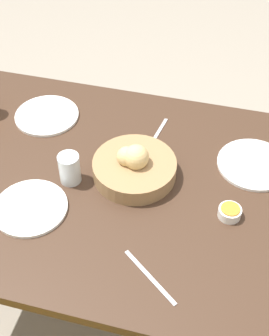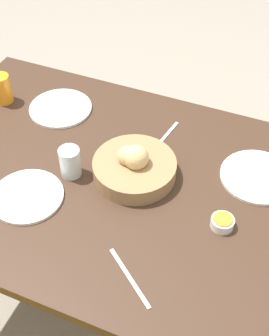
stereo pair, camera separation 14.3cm
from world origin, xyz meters
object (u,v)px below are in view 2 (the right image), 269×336
Objects in this scene: water_tumbler at (70,162)px; fork_silver at (129,278)px; plate_near_right at (61,108)px; juice_glass at (2,89)px; plate_far_center at (27,196)px; spoon_coffee at (167,134)px; bread_basket at (134,167)px; plate_near_left at (258,177)px; jam_bowl_honey at (222,222)px.

water_tumbler reaches higher than fork_silver.
juice_glass is at bearing 9.05° from plate_near_right.
plate_far_center is 1.44× the size of spoon_coffee.
plate_far_center is at bearing 62.27° from water_tumbler.
juice_glass is at bearing -15.61° from bread_basket.
bread_basket is at bearing 20.97° from plate_near_left.
spoon_coffee is at bearing -13.79° from plate_near_left.
plate_near_left and plate_far_center have the same top height.
plate_near_right is at bearing -22.97° from jam_bowl_honey.
bread_basket is 0.42m from plate_near_right.
water_tumbler is at bearing 53.53° from spoon_coffee.
jam_bowl_honey is (-0.30, 0.09, -0.02)m from bread_basket.
fork_silver is at bearing 139.09° from water_tumbler.
plate_near_left is at bearing 178.33° from juice_glass.
bread_basket reaches higher than plate_far_center.
spoon_coffee is at bearing -175.10° from juice_glass.
bread_basket is at bearing -16.21° from jam_bowl_honey.
plate_far_center is at bearing 56.20° from spoon_coffee.
fork_silver is at bearing 144.83° from juice_glass.
water_tumbler is at bearing -117.73° from plate_far_center.
plate_near_left is 0.34m from spoon_coffee.
jam_bowl_honey is (-0.56, -0.12, 0.01)m from plate_far_center.
juice_glass reaches higher than plate_far_center.
water_tumbler is (0.54, 0.21, 0.04)m from plate_near_left.
plate_near_right is 0.73m from jam_bowl_honey.
water_tumbler reaches higher than plate_near_right.
fork_silver is (-0.13, 0.34, -0.03)m from bread_basket.
plate_near_right is at bearing -4.85° from plate_near_left.
jam_bowl_honey is at bearing -167.85° from plate_far_center.
plate_near_left reaches higher than fork_silver.
bread_basket is 0.33m from plate_far_center.
plate_near_right is 1.50× the size of spoon_coffee.
water_tumbler is 0.49m from jam_bowl_honey.
jam_bowl_honey reaches higher than plate_far_center.
juice_glass is at bearing -35.17° from fork_silver.
plate_near_right reaches higher than spoon_coffee.
bread_basket reaches higher than juice_glass.
plate_far_center is 2.03× the size of juice_glass.
plate_near_left reaches higher than spoon_coffee.
jam_bowl_honey is at bearing 164.18° from juice_glass.
water_tumbler is (-0.40, 0.23, -0.00)m from juice_glass.
plate_near_right reaches higher than fork_silver.
plate_near_right is at bearing -54.81° from water_tumbler.
fork_silver is (-0.39, 0.13, -0.00)m from plate_far_center.
jam_bowl_honey is (-0.49, 0.02, -0.03)m from water_tumbler.
water_tumbler is (-0.19, 0.27, 0.04)m from plate_near_right.
bread_basket is 0.61m from juice_glass.
bread_basket is at bearing 151.95° from plate_near_right.
jam_bowl_honey is (-0.67, 0.29, 0.01)m from plate_near_right.
juice_glass is at bearing -15.82° from jam_bowl_honey.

